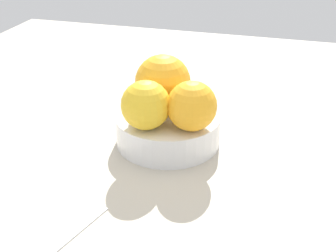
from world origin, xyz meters
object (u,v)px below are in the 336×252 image
object	(u,v)px
fruit_bowl	(168,129)
orange_in_bowl_2	(192,106)
orange_in_bowl_0	(163,82)
orange_in_bowl_1	(146,105)
folded_napkin	(22,220)

from	to	relation	value
fruit_bowl	orange_in_bowl_2	size ratio (longest dim) A/B	2.24
orange_in_bowl_0	fruit_bowl	bearing A→B (deg)	122.44
orange_in_bowl_1	orange_in_bowl_2	world-z (taller)	same
orange_in_bowl_0	orange_in_bowl_1	bearing A→B (deg)	86.09
folded_napkin	orange_in_bowl_0	bearing A→B (deg)	-111.68
fruit_bowl	orange_in_bowl_1	bearing A→B (deg)	66.85
fruit_bowl	orange_in_bowl_2	distance (cm)	7.38
orange_in_bowl_2	folded_napkin	distance (cm)	24.34
orange_in_bowl_2	folded_napkin	size ratio (longest dim) A/B	0.50
orange_in_bowl_0	orange_in_bowl_2	xyz separation A→B (cm)	(-5.35, 5.01, -0.65)
fruit_bowl	orange_in_bowl_0	size ratio (longest dim) A/B	1.87
fruit_bowl	folded_napkin	world-z (taller)	fruit_bowl
orange_in_bowl_0	folded_napkin	size ratio (longest dim) A/B	0.59
orange_in_bowl_1	orange_in_bowl_2	size ratio (longest dim) A/B	0.99
orange_in_bowl_2	folded_napkin	world-z (taller)	orange_in_bowl_2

